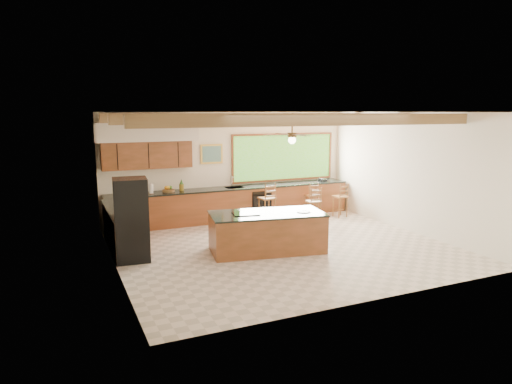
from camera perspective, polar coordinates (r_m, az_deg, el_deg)
name	(u,v)px	position (r m, az deg, el deg)	size (l,w,h in m)	color
ground	(282,247)	(10.39, 3.23, -6.84)	(7.20, 7.20, 0.00)	beige
room_shell	(263,147)	(10.48, 0.88, 5.66)	(7.27, 6.54, 3.02)	#EEE6CD
counter_run	(211,208)	(12.22, -5.61, -2.05)	(7.12, 3.10, 1.23)	brown
island	(267,232)	(9.96, 1.38, -5.00)	(2.61, 1.56, 0.87)	brown
refrigerator	(131,220)	(9.57, -15.31, -3.37)	(0.73, 0.71, 1.70)	black
bar_stool_a	(268,199)	(12.42, 1.49, -0.88)	(0.44, 0.44, 1.12)	olive
bar_stool_b	(315,202)	(12.41, 7.35, -1.27)	(0.41, 0.41, 1.01)	olive
bar_stool_c	(312,196)	(13.34, 7.05, -0.52)	(0.37, 0.37, 0.99)	olive
bar_stool_d	(341,197)	(13.32, 10.63, -0.64)	(0.38, 0.38, 0.99)	olive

